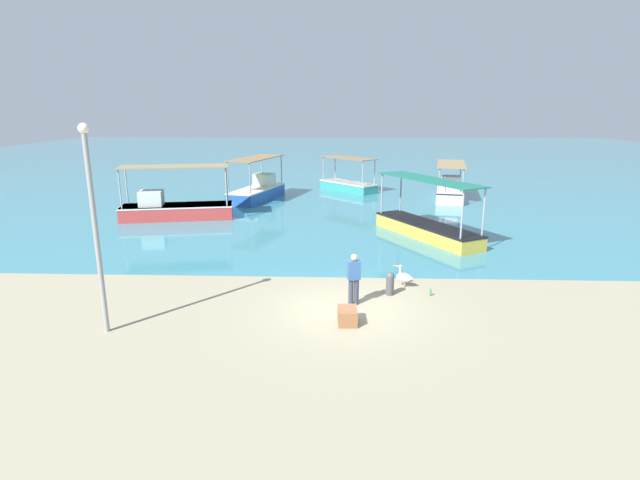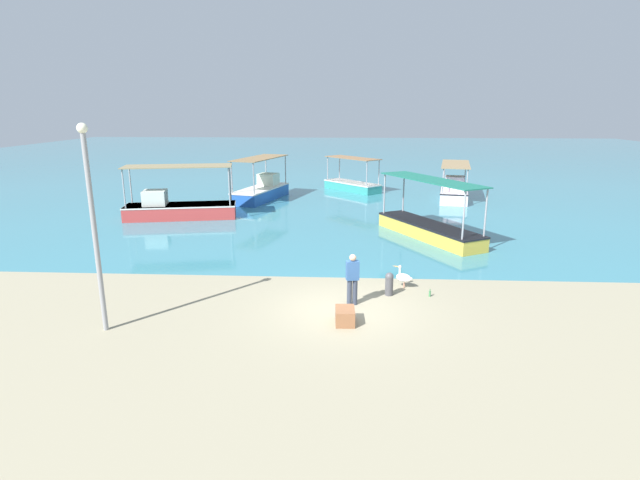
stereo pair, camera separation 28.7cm
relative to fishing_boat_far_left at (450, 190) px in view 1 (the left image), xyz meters
The scene contains 13 objects.
ground 21.42m from the fishing_boat_far_left, 110.38° to the right, with size 120.00×120.00×0.00m, color tan.
harbor_water 28.92m from the fishing_boat_far_left, 104.94° to the left, with size 110.00×90.00×0.00m, color teal.
fishing_boat_far_left is the anchor object (origin of this frame).
fishing_boat_center 18.53m from the fishing_boat_far_left, 157.30° to the right, with size 6.46×3.09×3.00m.
fishing_boat_far_right 11.41m from the fishing_boat_far_left, 107.45° to the right, with size 4.54×6.53×2.86m.
fishing_boat_near_right 13.34m from the fishing_boat_far_left, behind, with size 3.35×5.94×2.88m.
fishing_boat_outer 7.74m from the fishing_boat_far_left, 155.21° to the left, with size 4.44×4.63×2.51m.
pelican 18.79m from the fishing_boat_far_left, 106.67° to the right, with size 0.75×0.51×0.80m.
lamp_post 26.31m from the fishing_boat_far_left, 123.02° to the right, with size 0.28×0.28×5.79m.
mooring_bollard 19.69m from the fishing_boat_far_left, 107.60° to the right, with size 0.28×0.28×0.80m.
fisherman_standing 20.97m from the fishing_boat_far_left, 110.11° to the right, with size 0.44×0.30×1.69m.
cargo_crate 22.41m from the fishing_boat_far_left, 109.36° to the right, with size 0.78×0.56×0.46m, color #915C3B.
glass_bottle 19.39m from the fishing_boat_far_left, 103.69° to the right, with size 0.07×0.07×0.27m.
Camera 1 is at (-0.26, -14.70, 6.16)m, focal length 28.00 mm.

